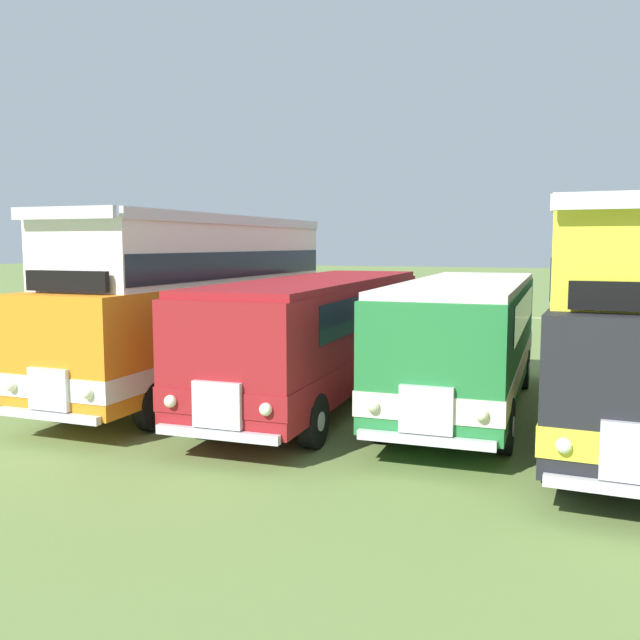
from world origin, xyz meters
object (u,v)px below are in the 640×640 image
bus_first_in_row (202,300)px  bus_second_in_row (320,330)px  bus_third_in_row (466,334)px  bus_fourth_in_row (632,315)px

bus_first_in_row → bus_second_in_row: size_ratio=1.04×
bus_third_in_row → bus_second_in_row: bearing=-173.4°
bus_second_in_row → bus_third_in_row: 3.43m
bus_first_in_row → bus_second_in_row: 3.48m
bus_fourth_in_row → bus_second_in_row: bearing=179.5°
bus_third_in_row → bus_fourth_in_row: (3.42, -0.45, 0.61)m
bus_second_in_row → bus_third_in_row: (3.41, 0.39, -0.00)m
bus_fourth_in_row → bus_first_in_row: bearing=177.8°
bus_second_in_row → bus_first_in_row: bearing=174.5°
bus_third_in_row → bus_fourth_in_row: bus_fourth_in_row is taller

